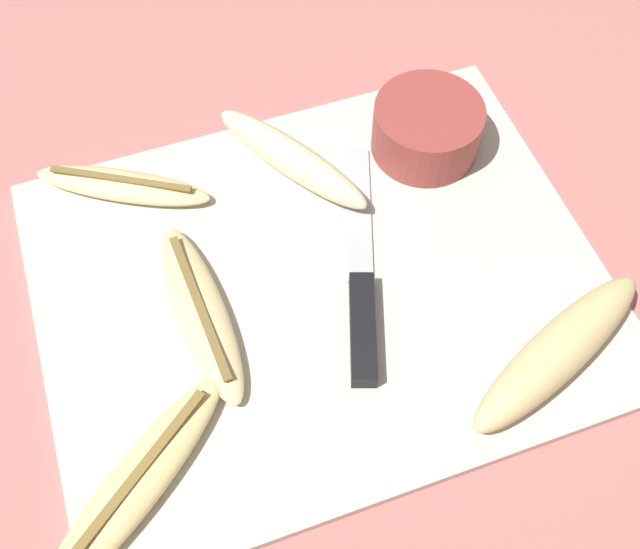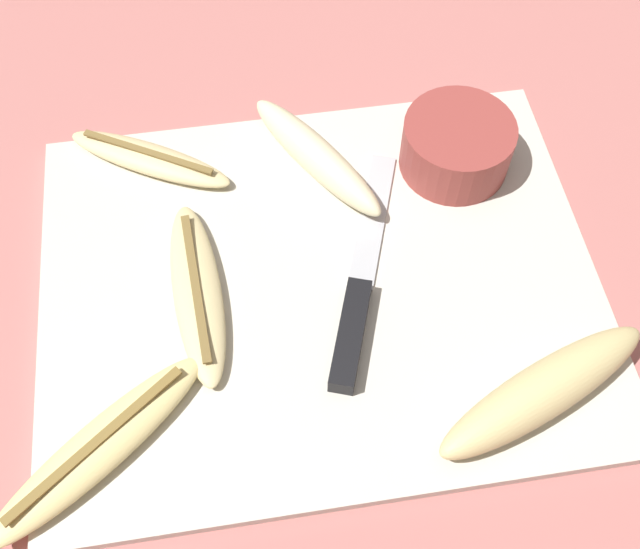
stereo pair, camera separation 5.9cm
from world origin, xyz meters
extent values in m
plane|color=#B76B66|center=(0.00, 0.00, 0.00)|extent=(4.00, 4.00, 0.00)
cube|color=beige|center=(0.00, 0.00, 0.01)|extent=(0.47, 0.38, 0.01)
cube|color=black|center=(0.02, -0.06, 0.02)|extent=(0.05, 0.10, 0.02)
cube|color=#B7BABF|center=(0.06, 0.05, 0.01)|extent=(0.07, 0.14, 0.00)
ellipsoid|color=#EDD689|center=(-0.18, -0.12, 0.02)|extent=(0.18, 0.15, 0.02)
cube|color=olive|center=(-0.18, -0.12, 0.03)|extent=(0.13, 0.10, 0.00)
ellipsoid|color=beige|center=(-0.10, 0.00, 0.02)|extent=(0.05, 0.18, 0.02)
cube|color=brown|center=(-0.10, 0.00, 0.03)|extent=(0.02, 0.14, 0.00)
ellipsoid|color=beige|center=(-0.14, 0.15, 0.02)|extent=(0.16, 0.11, 0.02)
cube|color=olive|center=(-0.14, 0.15, 0.03)|extent=(0.12, 0.07, 0.00)
ellipsoid|color=#DBC684|center=(0.15, -0.13, 0.03)|extent=(0.19, 0.11, 0.04)
ellipsoid|color=beige|center=(0.01, 0.12, 0.03)|extent=(0.12, 0.16, 0.03)
cylinder|color=#993D38|center=(0.14, 0.11, 0.04)|extent=(0.10, 0.10, 0.05)
camera|label=1|loc=(-0.11, -0.30, 0.55)|focal=42.00mm
camera|label=2|loc=(-0.05, -0.32, 0.55)|focal=42.00mm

